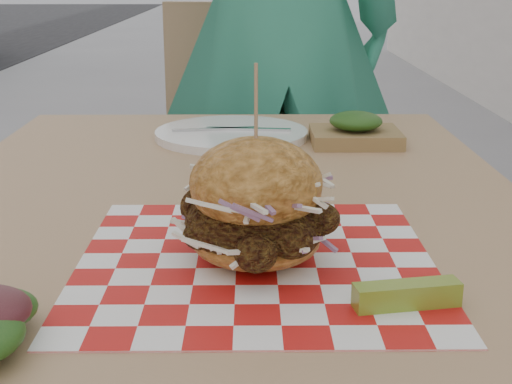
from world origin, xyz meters
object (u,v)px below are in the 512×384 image
patio_table (225,265)px  patio_chair (246,152)px  sandwich (256,209)px  diner (277,20)px

patio_table → patio_chair: bearing=88.9°
patio_chair → sandwich: sandwich is taller
patio_chair → sandwich: size_ratio=4.75×
patio_table → patio_chair: size_ratio=1.26×
patio_chair → sandwich: bearing=-76.8°
diner → patio_chair: size_ratio=1.92×
diner → patio_chair: 0.38m
sandwich → diner: bearing=86.9°
diner → patio_chair: bearing=-53.6°
patio_table → patio_chair: 1.08m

